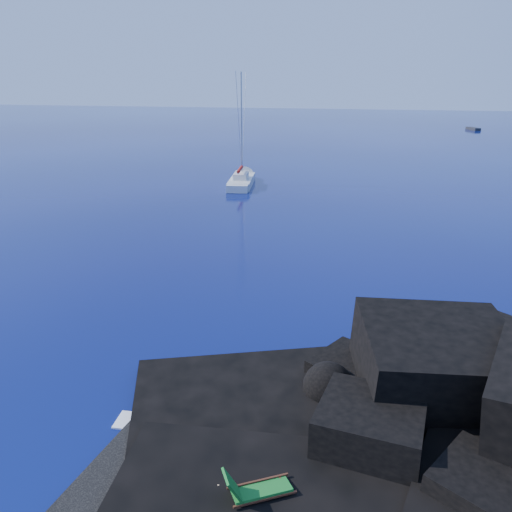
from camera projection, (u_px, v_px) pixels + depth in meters
The scene contains 8 objects.
ground at pixel (78, 480), 14.22m from camera, with size 400.00×400.00×0.00m, color #030333.
beach at pixel (235, 496), 13.67m from camera, with size 8.50×6.00×0.70m, color black.
surf_foam at pixel (283, 402), 17.68m from camera, with size 10.00×8.00×0.06m, color white, non-canonical shape.
sailboat at pixel (242, 185), 54.35m from camera, with size 2.34×11.18×11.72m, color silver, non-canonical shape.
deck_chair at pixel (262, 483), 12.87m from camera, with size 1.76×0.77×1.21m, color #176923, non-canonical shape.
towel at pixel (202, 492), 13.34m from camera, with size 1.91×0.90×0.05m, color white.
sunbather at pixel (201, 487), 13.29m from camera, with size 1.81×0.45×0.24m, color tan, non-canonical shape.
distant_boat_a at pixel (473, 130), 114.65m from camera, with size 1.39×4.47×0.60m, color #232328.
Camera 1 is at (7.61, -9.75, 10.77)m, focal length 35.00 mm.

